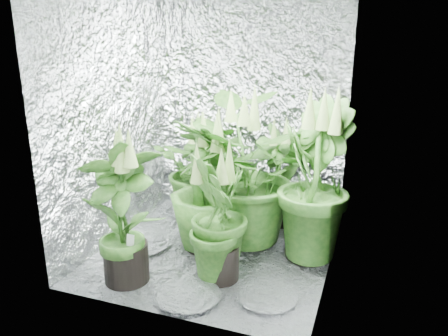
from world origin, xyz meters
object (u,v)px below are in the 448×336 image
object	(u,v)px
plant_d	(205,188)
plant_g	(218,219)
plant_b	(279,177)
circulation_fan	(316,214)
plant_e	(242,173)
plant_a	(202,169)
plant_f	(123,213)
plant_c	(312,183)

from	to	relation	value
plant_d	plant_g	distance (m)	0.43
plant_b	circulation_fan	xyz separation A→B (m)	(0.32, -0.02, -0.27)
plant_b	circulation_fan	size ratio (longest dim) A/B	2.82
plant_e	plant_d	bearing A→B (deg)	-145.17
plant_a	plant_d	size ratio (longest dim) A/B	0.88
plant_a	plant_d	world-z (taller)	plant_d
plant_d	plant_f	xyz separation A→B (m)	(-0.31, -0.58, -0.00)
plant_d	plant_f	distance (m)	0.66
plant_f	circulation_fan	distance (m)	1.58
plant_a	plant_c	bearing A→B (deg)	-22.79
plant_b	plant_e	distance (m)	0.50
plant_d	plant_f	size ratio (longest dim) A/B	1.01
plant_d	circulation_fan	xyz separation A→B (m)	(0.71, 0.58, -0.33)
plant_c	plant_b	bearing A→B (deg)	124.47
plant_d	plant_a	bearing A→B (deg)	115.41
plant_e	plant_f	xyz separation A→B (m)	(-0.53, -0.74, -0.09)
plant_c	circulation_fan	size ratio (longest dim) A/B	3.81
plant_d	plant_f	bearing A→B (deg)	-117.94
plant_f	plant_a	bearing A→B (deg)	86.91
plant_c	plant_a	bearing A→B (deg)	157.21
plant_e	circulation_fan	world-z (taller)	plant_e
plant_e	circulation_fan	distance (m)	0.77
plant_a	plant_g	world-z (taller)	plant_g
circulation_fan	plant_a	bearing A→B (deg)	177.87
plant_c	plant_g	size ratio (longest dim) A/B	1.31
plant_c	plant_d	distance (m)	0.74
plant_c	circulation_fan	xyz separation A→B (m)	(-0.02, 0.46, -0.42)
circulation_fan	plant_b	bearing A→B (deg)	170.64
plant_b	circulation_fan	bearing A→B (deg)	-4.05
plant_g	circulation_fan	distance (m)	1.09
plant_g	circulation_fan	world-z (taller)	plant_g
plant_a	plant_g	xyz separation A→B (m)	(0.48, -0.89, -0.01)
plant_b	plant_d	bearing A→B (deg)	-123.17
plant_a	circulation_fan	distance (m)	1.01
plant_d	plant_f	world-z (taller)	plant_d
plant_b	plant_c	size ratio (longest dim) A/B	0.74
plant_a	plant_c	world-z (taller)	plant_c
plant_a	plant_f	size ratio (longest dim) A/B	0.88
plant_a	plant_d	xyz separation A→B (m)	(0.25, -0.53, 0.04)
plant_b	plant_d	xyz separation A→B (m)	(-0.39, -0.60, 0.07)
plant_e	plant_g	xyz separation A→B (m)	(0.01, -0.52, -0.14)
plant_d	plant_c	bearing A→B (deg)	9.02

